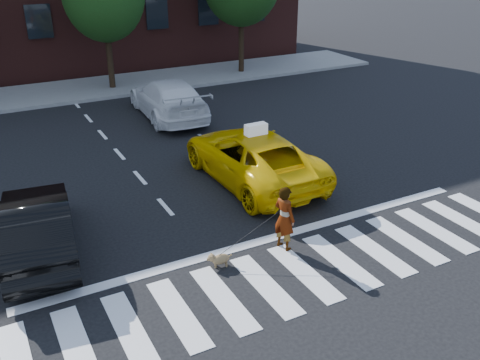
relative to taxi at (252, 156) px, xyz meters
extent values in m
plane|color=black|center=(-1.40, -4.88, -0.76)|extent=(120.00, 120.00, 0.00)
cube|color=silver|center=(-1.40, -4.88, -0.75)|extent=(13.00, 2.40, 0.01)
cube|color=silver|center=(-1.40, -3.28, -0.75)|extent=(12.00, 0.30, 0.01)
cube|color=slate|center=(-1.40, 12.62, -0.69)|extent=(30.00, 4.00, 0.15)
cylinder|color=black|center=(-0.90, 12.12, 1.01)|extent=(0.28, 0.28, 3.55)
cylinder|color=black|center=(6.10, 12.12, 1.16)|extent=(0.28, 0.28, 3.85)
imported|color=#E7B704|center=(0.00, 0.00, 0.00)|extent=(2.62, 5.52, 1.52)
imported|color=black|center=(-6.40, -1.29, -0.04)|extent=(2.02, 4.50, 1.43)
imported|color=white|center=(0.00, 6.99, 0.01)|extent=(2.49, 5.46, 1.55)
imported|color=#999999|center=(-1.25, -3.78, 0.04)|extent=(0.52, 0.67, 1.61)
ellipsoid|color=#956C4C|center=(-2.92, -3.78, -0.58)|extent=(0.46, 0.34, 0.23)
sphere|color=#956C4C|center=(-3.11, -3.72, -0.52)|extent=(0.22, 0.22, 0.17)
sphere|color=#956C4C|center=(-3.18, -3.69, -0.55)|extent=(0.10, 0.10, 0.08)
cylinder|color=#956C4C|center=(-2.73, -3.84, -0.52)|extent=(0.13, 0.07, 0.10)
sphere|color=#956C4C|center=(-3.10, -3.66, -0.46)|extent=(0.08, 0.08, 0.06)
sphere|color=#956C4C|center=(-3.13, -3.77, -0.46)|extent=(0.08, 0.08, 0.06)
cylinder|color=#956C4C|center=(-3.05, -3.79, -0.70)|extent=(0.06, 0.06, 0.11)
cylinder|color=#956C4C|center=(-3.02, -3.69, -0.70)|extent=(0.06, 0.06, 0.11)
cylinder|color=#956C4C|center=(-2.82, -3.86, -0.70)|extent=(0.06, 0.06, 0.11)
cylinder|color=#956C4C|center=(-2.79, -3.77, -0.70)|extent=(0.06, 0.06, 0.11)
cube|color=white|center=(0.00, -0.20, 0.92)|extent=(0.65, 0.29, 0.32)
camera|label=1|loc=(-7.31, -12.95, 6.07)|focal=40.00mm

